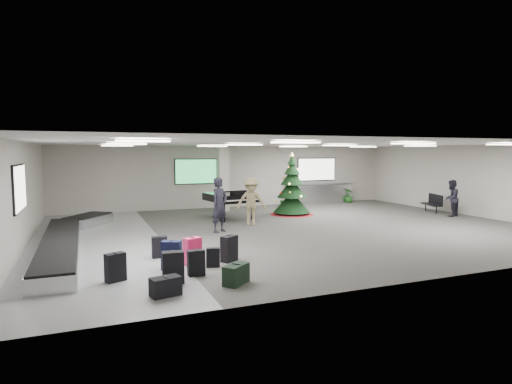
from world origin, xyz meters
name	(u,v)px	position (x,y,z in m)	size (l,w,h in m)	color
ground	(293,228)	(0.00, 0.00, 0.00)	(18.00, 18.00, 0.00)	#393734
room_envelope	(277,166)	(-0.38, 0.67, 2.33)	(18.02, 14.02, 3.21)	#9F9A91
baggage_carousel	(67,239)	(-7.84, -0.08, 0.21)	(2.28, 9.71, 0.43)	silver
service_counter	(319,193)	(5.00, 6.65, 0.55)	(4.05, 0.65, 1.08)	silver
suitcase_0	(173,268)	(-5.56, -5.12, 0.36)	(0.48, 0.30, 0.74)	black
suitcase_1	(196,263)	(-4.94, -4.70, 0.30)	(0.39, 0.21, 0.62)	black
pink_suitcase	(192,251)	(-4.77, -3.63, 0.34)	(0.50, 0.40, 0.70)	#E91E56
suitcase_3	(229,249)	(-3.80, -3.75, 0.34)	(0.52, 0.46, 0.71)	black
navy_suitcase	(172,255)	(-5.37, -3.98, 0.36)	(0.54, 0.44, 0.74)	black
suitcase_5	(115,267)	(-6.72, -4.47, 0.32)	(0.49, 0.39, 0.66)	black
green_duffel	(236,274)	(-4.28, -5.65, 0.22)	(0.71, 0.67, 0.46)	black
suitcase_7	(213,257)	(-4.36, -4.11, 0.24)	(0.37, 0.25, 0.50)	black
suitcase_8	(159,247)	(-5.45, -2.67, 0.30)	(0.41, 0.25, 0.61)	black
black_duffel	(166,287)	(-5.86, -5.86, 0.19)	(0.65, 0.46, 0.41)	black
christmas_tree	(292,193)	(1.58, 3.29, 0.99)	(2.02, 2.02, 2.89)	maroon
grand_piano	(231,198)	(-1.43, 3.18, 0.91)	(2.03, 2.47, 1.28)	black
bench	(433,202)	(8.13, 1.36, 0.50)	(0.91, 1.46, 0.88)	black
traveler_a	(220,205)	(-2.80, 0.35, 0.99)	(0.72, 0.47, 1.97)	black
traveler_b	(251,201)	(-1.21, 1.29, 0.94)	(1.22, 0.70, 1.88)	#877A53
traveler_bench	(451,198)	(7.93, 0.05, 0.82)	(0.80, 0.62, 1.64)	black
potted_plant_left	(283,199)	(2.49, 6.09, 0.38)	(0.42, 0.34, 0.76)	#194115
potted_plant_right	(349,196)	(6.71, 6.22, 0.41)	(0.46, 0.46, 0.81)	#194115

